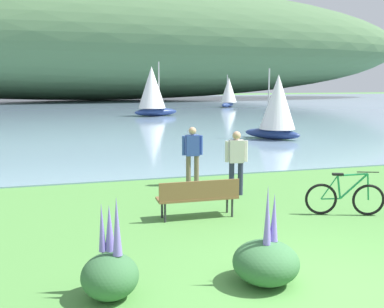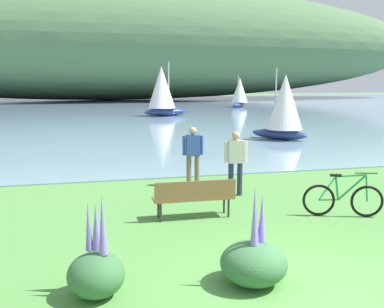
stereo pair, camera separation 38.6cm
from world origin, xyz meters
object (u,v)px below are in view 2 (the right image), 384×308
Objects in this scene: bicycle_leaning_near_bench at (343,199)px; sailboat_nearest_to_shore at (240,92)px; sailboat_mid_bay at (162,91)px; park_bench_near_camera at (194,195)px; person_at_shoreline at (193,152)px; sailboat_toward_hillside at (284,106)px; person_on_the_grass at (236,159)px.

bicycle_leaning_near_bench is 0.45× the size of sailboat_nearest_to_shore.
sailboat_nearest_to_shore is 15.73m from sailboat_mid_bay.
person_at_shoreline is (0.73, 3.07, 0.46)m from park_bench_near_camera.
bicycle_leaning_near_bench is 4.54m from person_at_shoreline.
bicycle_leaning_near_bench reaches higher than park_bench_near_camera.
sailboat_toward_hillside is (3.28, -17.01, -0.47)m from sailboat_mid_bay.
bicycle_leaning_near_bench is 0.99× the size of person_on_the_grass.
bicycle_leaning_near_bench is at bearing -53.91° from person_on_the_grass.
person_on_the_grass is at bearing -95.99° from sailboat_mid_bay.
sailboat_nearest_to_shore reaches higher than person_on_the_grass.
park_bench_near_camera is at bearing -103.45° from person_at_shoreline.
person_at_shoreline and person_on_the_grass have the same top height.
person_at_shoreline reaches higher than bicycle_leaning_near_bench.
person_at_shoreline is at bearing 76.55° from park_bench_near_camera.
person_on_the_grass is (1.55, 1.70, 0.46)m from park_bench_near_camera.
sailboat_nearest_to_shore is at bearing 45.19° from sailboat_mid_bay.
bicycle_leaning_near_bench is 2.97m from person_on_the_grass.
person_at_shoreline is at bearing -128.86° from sailboat_toward_hillside.
sailboat_nearest_to_shore is at bearing 74.52° from sailboat_toward_hillside.
sailboat_nearest_to_shore is (13.91, 38.13, 0.81)m from person_on_the_grass.
park_bench_near_camera is at bearing -132.37° from person_on_the_grass.
sailboat_mid_bay is (-11.08, -11.15, 0.43)m from sailboat_nearest_to_shore.
park_bench_near_camera is 0.39× the size of sailboat_mid_bay.
sailboat_toward_hillside is (6.11, 9.97, 0.77)m from person_on_the_grass.
sailboat_mid_bay is (1.12, 29.33, 1.82)m from bicycle_leaning_near_bench.
person_on_the_grass is 27.15m from sailboat_mid_bay.
person_on_the_grass is 0.46× the size of sailboat_nearest_to_shore.
person_on_the_grass is at bearing 126.09° from bicycle_leaning_near_bench.
person_at_shoreline is at bearing 124.21° from bicycle_leaning_near_bench.
sailboat_nearest_to_shore reaches higher than person_at_shoreline.
sailboat_mid_bay reaches higher than person_on_the_grass.
person_at_shoreline is 1.00× the size of person_on_the_grass.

